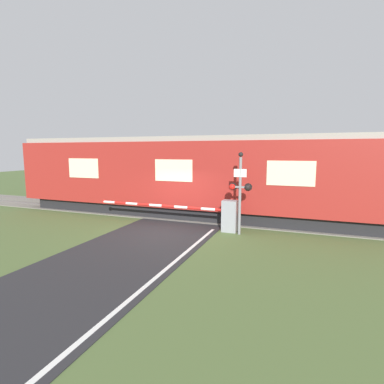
% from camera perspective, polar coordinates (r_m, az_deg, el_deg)
% --- Properties ---
extents(ground_plane, '(80.00, 80.00, 0.00)m').
position_cam_1_polar(ground_plane, '(12.43, -5.27, -7.55)').
color(ground_plane, '#4C6033').
extents(track_bed, '(36.00, 3.20, 0.13)m').
position_cam_1_polar(track_bed, '(15.45, 0.27, -4.37)').
color(track_bed, slate).
rests_on(track_bed, ground_plane).
extents(train, '(18.67, 3.18, 3.97)m').
position_cam_1_polar(train, '(15.30, -1.09, 3.11)').
color(train, black).
rests_on(train, ground_plane).
extents(crossing_barrier, '(6.56, 0.44, 1.30)m').
position_cam_1_polar(crossing_barrier, '(12.48, 4.71, -4.21)').
color(crossing_barrier, gray).
rests_on(crossing_barrier, ground_plane).
extents(signal_post, '(0.91, 0.26, 3.25)m').
position_cam_1_polar(signal_post, '(11.81, 9.13, 0.71)').
color(signal_post, gray).
rests_on(signal_post, ground_plane).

